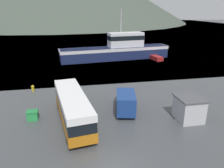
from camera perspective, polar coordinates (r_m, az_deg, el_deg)
water_surface at (r=152.91m, az=-10.22°, el=14.61°), size 240.00×240.00×0.00m
tour_bus at (r=23.29m, az=-10.26°, el=-5.81°), size 4.04×10.90×3.16m
delivery_van at (r=25.56m, az=3.57°, el=-4.43°), size 3.19×5.90×2.41m
fishing_boat at (r=52.15m, az=1.45°, el=9.01°), size 26.18×7.14×11.39m
storage_bin at (r=25.41m, az=-20.03°, el=-7.66°), size 1.23×1.03×1.04m
dock_kiosk at (r=24.93m, az=19.46°, el=-6.06°), size 2.77×3.01×2.65m
small_boat at (r=54.19m, az=10.39°, el=7.15°), size 2.82×7.88×0.95m
mooring_bollard at (r=33.87m, az=-20.00°, el=-0.98°), size 0.43×0.43×0.92m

